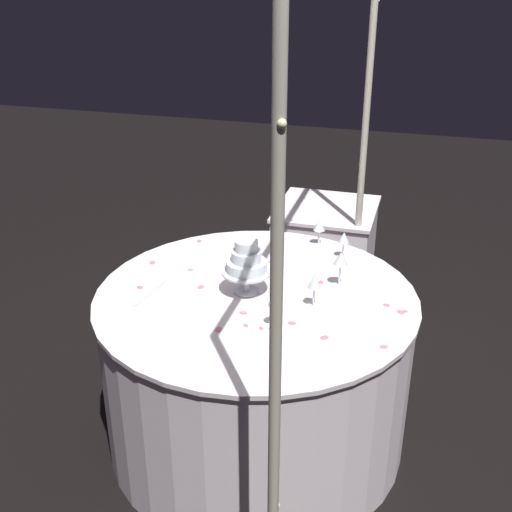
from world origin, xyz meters
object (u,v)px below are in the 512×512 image
at_px(main_table, 256,369).
at_px(wine_glass_1, 244,243).
at_px(tiered_cake, 246,262).
at_px(cake_knife, 155,289).
at_px(wine_glass_4, 319,226).
at_px(wine_glass_0, 341,260).
at_px(decorative_arch, 336,167).
at_px(wine_glass_3, 274,302).
at_px(wine_glass_5, 314,282).
at_px(wine_glass_2, 344,239).
at_px(side_table, 324,266).

bearing_deg(main_table, wine_glass_1, -153.86).
relative_size(tiered_cake, cake_knife, 0.85).
bearing_deg(cake_knife, wine_glass_4, 137.93).
bearing_deg(cake_knife, wine_glass_0, 108.72).
xyz_separation_m(decorative_arch, wine_glass_0, (-0.19, 0.01, -0.49)).
relative_size(tiered_cake, wine_glass_4, 1.83).
height_order(tiered_cake, cake_knife, tiered_cake).
relative_size(wine_glass_1, wine_glass_3, 1.02).
bearing_deg(wine_glass_3, main_table, -148.50).
bearing_deg(wine_glass_5, cake_knife, -86.20).
relative_size(wine_glass_0, cake_knife, 0.56).
bearing_deg(wine_glass_2, wine_glass_1, -64.72).
distance_m(decorative_arch, wine_glass_0, 0.53).
xyz_separation_m(wine_glass_3, wine_glass_4, (-0.83, 0.02, -0.01)).
xyz_separation_m(tiered_cake, wine_glass_5, (0.04, 0.31, -0.03)).
xyz_separation_m(wine_glass_4, wine_glass_5, (0.63, 0.10, 0.02)).
bearing_deg(tiered_cake, wine_glass_0, 115.02).
xyz_separation_m(decorative_arch, wine_glass_4, (-0.60, -0.16, -0.52)).
bearing_deg(cake_knife, wine_glass_1, 138.31).
xyz_separation_m(main_table, wine_glass_4, (-0.60, 0.16, 0.49)).
bearing_deg(wine_glass_4, wine_glass_1, -42.47).
relative_size(decorative_arch, wine_glass_2, 16.18).
bearing_deg(wine_glass_1, side_table, 164.67).
height_order(main_table, cake_knife, cake_knife).
height_order(wine_glass_2, wine_glass_4, wine_glass_4).
height_order(wine_glass_2, cake_knife, wine_glass_2).
height_order(wine_glass_0, wine_glass_5, wine_glass_0).
bearing_deg(wine_glass_4, wine_glass_0, 22.95).
height_order(wine_glass_1, wine_glass_5, wine_glass_5).
bearing_deg(wine_glass_3, wine_glass_0, 155.06).
bearing_deg(wine_glass_1, tiered_cake, 18.62).
xyz_separation_m(wine_glass_1, wine_glass_2, (-0.21, 0.44, -0.02)).
xyz_separation_m(wine_glass_1, wine_glass_4, (-0.33, 0.30, -0.01)).
xyz_separation_m(decorative_arch, cake_knife, (0.07, -0.77, -0.61)).
distance_m(main_table, cake_knife, 0.60).
xyz_separation_m(wine_glass_0, wine_glass_2, (-0.29, -0.03, -0.03)).
distance_m(decorative_arch, wine_glass_1, 0.73).
distance_m(decorative_arch, main_table, 1.06).
bearing_deg(decorative_arch, wine_glass_3, -38.31).
height_order(tiered_cake, wine_glass_4, tiered_cake).
distance_m(main_table, wine_glass_2, 0.76).
xyz_separation_m(decorative_arch, wine_glass_3, (0.23, -0.18, -0.51)).
bearing_deg(wine_glass_2, tiered_cake, -36.84).
relative_size(wine_glass_3, wine_glass_4, 1.09).
xyz_separation_m(wine_glass_0, wine_glass_5, (0.22, -0.08, -0.01)).
relative_size(decorative_arch, wine_glass_0, 13.24).
bearing_deg(wine_glass_2, side_table, -163.58).
bearing_deg(wine_glass_5, wine_glass_3, -30.79).
bearing_deg(wine_glass_0, tiered_cake, -64.98).
height_order(decorative_arch, side_table, decorative_arch).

